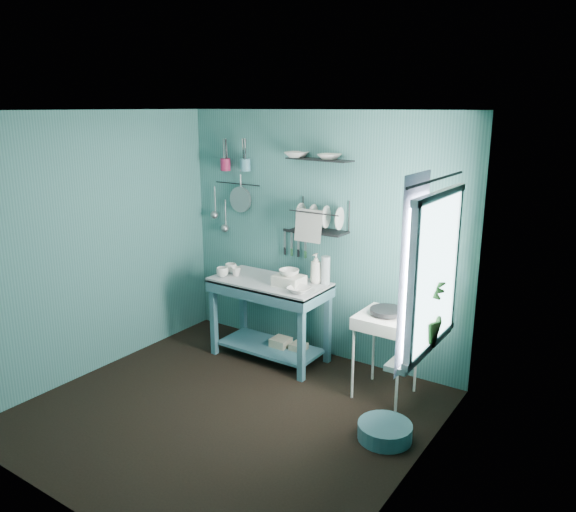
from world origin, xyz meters
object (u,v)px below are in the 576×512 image
Objects in this scene: water_bottle at (326,270)px; storage_tin_large at (281,348)px; frying_pan at (387,311)px; floor_basin at (385,431)px; work_counter at (270,320)px; mug_mid at (236,272)px; soap_bottle at (316,268)px; hotplate_stand at (385,355)px; utensil_cup_magenta at (225,165)px; storage_tin_small at (299,353)px; wash_tub at (289,281)px; potted_plant at (423,311)px; utensil_cup_teal at (245,165)px; mug_right at (231,268)px; dish_rack at (320,216)px; mug_left at (222,272)px; colander at (240,199)px.

storage_tin_large is at bearing -157.96° from water_bottle.
frying_pan reaches higher than floor_basin.
storage_tin_large is (0.10, 0.05, -0.31)m from work_counter.
soap_bottle is (0.80, 0.26, 0.10)m from mug_mid.
soap_bottle is at bearing 153.50° from hotplate_stand.
utensil_cup_magenta is 0.65× the size of storage_tin_small.
wash_tub is 1.27× the size of storage_tin_large.
potted_plant is 1.21× the size of floor_basin.
utensil_cup_teal is (-0.97, 0.15, 0.94)m from soap_bottle.
dish_rack is (0.90, 0.30, 0.61)m from mug_right.
potted_plant is (1.41, -0.82, 0.10)m from soap_bottle.
utensil_cup_magenta is (-1.35, 0.13, 0.94)m from water_bottle.
utensil_cup_magenta is at bearing 180.00° from utensil_cup_teal.
soap_bottle is at bearing -168.69° from water_bottle.
utensil_cup_teal is at bearing 162.71° from storage_tin_small.
mug_left reaches higher than floor_basin.
water_bottle is 0.65× the size of floor_basin.
mug_left is 0.41× the size of soap_bottle.
mug_right is 0.41× the size of frying_pan.
hotplate_stand is 2.66m from utensil_cup_magenta.
utensil_cup_teal is at bearing 171.51° from soap_bottle.
colander is 2.91m from floor_basin.
wash_tub is 1.00× the size of water_bottle.
mug_mid is at bearing -26.57° from mug_right.
dish_rack is (-0.90, 0.35, 1.11)m from hotplate_stand.
mug_mid is 0.81× the size of mug_right.
storage_tin_small is 0.47× the size of floor_basin.
hotplate_stand is at bearing -9.33° from work_counter.
mug_left is 0.24× the size of potted_plant.
utensil_cup_teal is (0.27, 0.00, 0.01)m from utensil_cup_magenta.
mug_mid is at bearing 169.73° from hotplate_stand.
hotplate_stand is at bearing -21.36° from dish_rack.
colander is at bearing 156.36° from wash_tub.
utensil_cup_magenta is 0.27m from utensil_cup_teal.
wash_tub is at bearing -24.48° from utensil_cup_teal.
storage_tin_large is at bearing 12.91° from mug_mid.
utensil_cup_magenta is at bearing 177.43° from dish_rack.
frying_pan is at bearing 0.19° from mug_mid.
colander reaches higher than soap_bottle.
soap_bottle is at bearing 25.11° from storage_tin_large.
dish_rack reaches higher than mug_left.
work_counter is at bearing -29.89° from colander.
storage_tin_large is 0.51× the size of floor_basin.
storage_tin_large is 1.10× the size of storage_tin_small.
potted_plant reaches higher than soap_bottle.
wash_tub is 2.15× the size of utensil_cup_magenta.
utensil_cup_magenta is 2.94m from potted_plant.
mug_right is 1.12m from storage_tin_small.
utensil_cup_magenta is at bearing 169.37° from frying_pan.
potted_plant is (2.33, -0.62, 0.20)m from mug_right.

